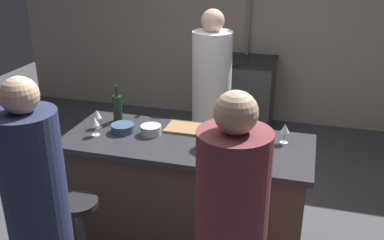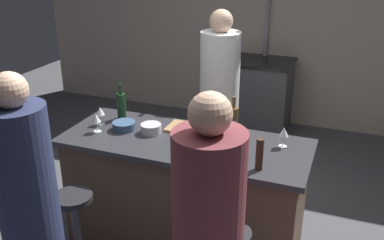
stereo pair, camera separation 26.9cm
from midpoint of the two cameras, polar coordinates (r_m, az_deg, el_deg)
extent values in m
cube|color=#BCAD99|center=(5.68, 6.27, 12.91)|extent=(6.40, 0.16, 2.60)
cube|color=brown|center=(3.36, -3.04, -10.02)|extent=(1.72, 0.66, 0.86)
cube|color=#2D2D33|center=(3.14, -3.21, -3.07)|extent=(1.80, 0.72, 0.04)
cube|color=#47474C|center=(5.51, 5.16, 3.30)|extent=(0.76, 0.60, 0.86)
cube|color=black|center=(5.38, 5.33, 7.78)|extent=(0.80, 0.64, 0.03)
cylinder|color=white|center=(4.06, 0.63, 1.07)|extent=(0.36, 0.36, 1.50)
sphere|color=#D8AD8C|center=(3.83, 0.69, 12.86)|extent=(0.20, 0.20, 0.20)
cylinder|color=black|center=(2.62, 3.68, -14.49)|extent=(0.26, 0.26, 0.04)
sphere|color=#D8AD8C|center=(1.87, 1.69, 0.90)|extent=(0.20, 0.20, 0.20)
cylinder|color=black|center=(2.98, -17.27, -10.48)|extent=(0.26, 0.26, 0.04)
cylinder|color=#262D4C|center=(2.71, -21.95, -13.34)|extent=(0.34, 0.34, 1.44)
sphere|color=#D8AD8C|center=(2.36, -24.75, 2.88)|extent=(0.20, 0.20, 0.20)
cylinder|color=gray|center=(5.58, 5.90, 10.39)|extent=(0.04, 0.04, 2.15)
cube|color=#997047|center=(3.31, -2.91, -1.15)|extent=(0.32, 0.22, 0.02)
cylinder|color=#382319|center=(2.75, 6.99, -4.16)|extent=(0.05, 0.05, 0.21)
cylinder|color=black|center=(2.89, 2.97, -2.25)|extent=(0.07, 0.07, 0.25)
cylinder|color=black|center=(2.82, 3.04, 0.83)|extent=(0.03, 0.03, 0.08)
cylinder|color=#143319|center=(3.50, -11.90, 1.44)|extent=(0.07, 0.07, 0.21)
cylinder|color=#143319|center=(3.45, -12.10, 3.71)|extent=(0.03, 0.03, 0.08)
cylinder|color=brown|center=(3.18, 3.05, -0.13)|extent=(0.07, 0.07, 0.22)
cylinder|color=brown|center=(3.13, 3.11, 2.46)|extent=(0.03, 0.03, 0.08)
cylinder|color=silver|center=(3.13, 9.54, -2.99)|extent=(0.06, 0.06, 0.01)
cylinder|color=silver|center=(3.11, 9.59, -2.32)|extent=(0.01, 0.01, 0.07)
cone|color=silver|center=(3.08, 9.67, -1.14)|extent=(0.07, 0.07, 0.06)
cylinder|color=silver|center=(3.31, -14.77, -1.96)|extent=(0.06, 0.06, 0.01)
cylinder|color=silver|center=(3.30, -14.84, -1.31)|extent=(0.01, 0.01, 0.07)
cone|color=silver|center=(3.27, -14.96, -0.19)|extent=(0.07, 0.07, 0.06)
cylinder|color=silver|center=(3.44, -14.39, -0.97)|extent=(0.06, 0.06, 0.01)
cylinder|color=silver|center=(3.43, -14.46, -0.35)|extent=(0.01, 0.01, 0.07)
cone|color=silver|center=(3.40, -14.57, 0.74)|extent=(0.07, 0.07, 0.06)
cylinder|color=brown|center=(2.99, -0.44, -3.16)|extent=(0.17, 0.17, 0.08)
cylinder|color=#B7B7BC|center=(3.24, -7.78, -1.34)|extent=(0.15, 0.15, 0.07)
cylinder|color=#334C6B|center=(3.32, -11.37, -1.09)|extent=(0.17, 0.17, 0.06)
camera|label=1|loc=(0.13, -92.39, -0.99)|focal=40.71mm
camera|label=2|loc=(0.13, 87.61, 0.99)|focal=40.71mm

